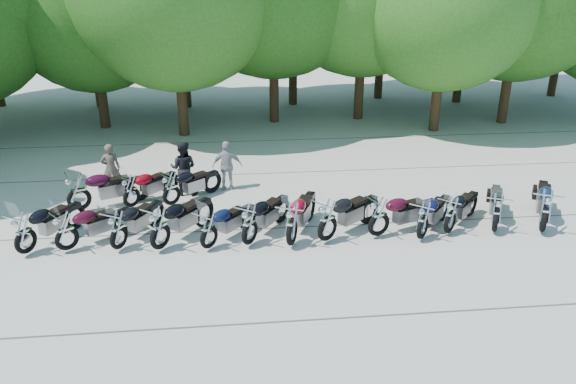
{
  "coord_description": "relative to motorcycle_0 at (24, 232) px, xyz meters",
  "views": [
    {
      "loc": [
        -1.48,
        -12.85,
        7.02
      ],
      "look_at": [
        0.0,
        1.5,
        1.1
      ],
      "focal_mm": 35.0,
      "sensor_mm": 36.0,
      "label": 1
    }
  ],
  "objects": [
    {
      "name": "motorcycle_1",
      "position": [
        1.01,
        0.07,
        -0.03
      ],
      "size": [
        2.17,
        1.89,
        1.26
      ],
      "primitive_type": null,
      "rotation": [
        0.0,
        0.0,
        2.23
      ],
      "color": "#370716",
      "rests_on": "ground"
    },
    {
      "name": "motorcycle_8",
      "position": [
        9.26,
        0.03,
        0.01
      ],
      "size": [
        2.47,
        1.57,
        1.34
      ],
      "primitive_type": null,
      "rotation": [
        0.0,
        0.0,
        1.96
      ],
      "color": "#390718",
      "rests_on": "ground"
    },
    {
      "name": "motorcycle_0",
      "position": [
        0.0,
        0.0,
        0.0
      ],
      "size": [
        1.8,
        2.37,
        1.32
      ],
      "primitive_type": null,
      "rotation": [
        0.0,
        0.0,
        2.61
      ],
      "color": "black",
      "rests_on": "ground"
    },
    {
      "name": "motorcycle_7",
      "position": [
        7.82,
        -0.1,
        0.04
      ],
      "size": [
        2.4,
        2.12,
        1.4
      ],
      "primitive_type": null,
      "rotation": [
        0.0,
        0.0,
        2.24
      ],
      "color": "black",
      "rests_on": "ground"
    },
    {
      "name": "motorcycle_11",
      "position": [
        12.55,
        -0.02,
        -0.0
      ],
      "size": [
        1.6,
        2.4,
        1.31
      ],
      "primitive_type": null,
      "rotation": [
        0.0,
        0.0,
        2.72
      ],
      "color": "black",
      "rests_on": "ground"
    },
    {
      "name": "motorcycle_15",
      "position": [
        3.45,
        2.78,
        -0.03
      ],
      "size": [
        2.12,
        1.95,
        1.25
      ],
      "primitive_type": null,
      "rotation": [
        0.0,
        0.0,
        2.28
      ],
      "color": "black",
      "rests_on": "ground"
    },
    {
      "name": "motorcycle_4",
      "position": [
        4.67,
        -0.2,
        -0.05
      ],
      "size": [
        1.93,
        2.05,
        1.22
      ],
      "primitive_type": null,
      "rotation": [
        0.0,
        0.0,
        2.41
      ],
      "color": "black",
      "rests_on": "ground"
    },
    {
      "name": "motorcycle_6",
      "position": [
        6.84,
        -0.24,
        0.04
      ],
      "size": [
        1.66,
        2.58,
        1.4
      ],
      "primitive_type": null,
      "rotation": [
        0.0,
        0.0,
        2.74
      ],
      "color": "maroon",
      "rests_on": "ground"
    },
    {
      "name": "rider_2",
      "position": [
        5.17,
        4.03,
        0.17
      ],
      "size": [
        0.98,
        0.41,
        1.67
      ],
      "primitive_type": "imported",
      "rotation": [
        0.0,
        0.0,
        3.14
      ],
      "color": "#9A999C",
      "rests_on": "ground"
    },
    {
      "name": "motorcycle_12",
      "position": [
        13.86,
        -0.18,
        0.07
      ],
      "size": [
        1.87,
        2.65,
        1.45
      ],
      "primitive_type": null,
      "rotation": [
        0.0,
        0.0,
        2.67
      ],
      "color": "#0C1D37",
      "rests_on": "ground"
    },
    {
      "name": "motorcycle_13",
      "position": [
        0.73,
        2.62,
        0.04
      ],
      "size": [
        2.58,
        1.7,
        1.41
      ],
      "primitive_type": null,
      "rotation": [
        0.0,
        0.0,
        1.99
      ],
      "color": "#31061D",
      "rests_on": "ground"
    },
    {
      "name": "motorcycle_2",
      "position": [
        2.33,
        0.01,
        -0.03
      ],
      "size": [
        1.68,
        2.28,
        1.26
      ],
      "primitive_type": null,
      "rotation": [
        0.0,
        0.0,
        2.63
      ],
      "color": "black",
      "rests_on": "ground"
    },
    {
      "name": "tree_2",
      "position": [
        -0.39,
        12.25,
        4.65
      ],
      "size": [
        7.31,
        7.31,
        8.97
      ],
      "color": "#3A2614",
      "rests_on": "ground"
    },
    {
      "name": "motorcycle_3",
      "position": [
        3.41,
        -0.12,
        0.03
      ],
      "size": [
        2.07,
        2.41,
        1.39
      ],
      "primitive_type": null,
      "rotation": [
        0.0,
        0.0,
        2.5
      ],
      "color": "black",
      "rests_on": "ground"
    },
    {
      "name": "rider_0",
      "position": [
        1.42,
        4.15,
        0.17
      ],
      "size": [
        0.67,
        0.5,
        1.66
      ],
      "primitive_type": "imported",
      "rotation": [
        0.0,
        0.0,
        3.31
      ],
      "color": "brown",
      "rests_on": "ground"
    },
    {
      "name": "motorcycle_14",
      "position": [
        2.24,
        2.74,
        -0.05
      ],
      "size": [
        1.94,
        2.05,
        1.22
      ],
      "primitive_type": null,
      "rotation": [
        0.0,
        0.0,
        2.41
      ],
      "color": "maroon",
      "rests_on": "ground"
    },
    {
      "name": "rider_1",
      "position": [
        3.77,
        3.76,
        0.24
      ],
      "size": [
        0.99,
        0.84,
        1.79
      ],
      "primitive_type": "imported",
      "rotation": [
        0.0,
        0.0,
        2.94
      ],
      "color": "black",
      "rests_on": "ground"
    },
    {
      "name": "motorcycle_9",
      "position": [
        10.4,
        -0.24,
        -0.03
      ],
      "size": [
        1.95,
        2.14,
        1.26
      ],
      "primitive_type": null,
      "rotation": [
        0.0,
        0.0,
        2.44
      ],
      "color": "#0C0D36",
      "rests_on": "ground"
    },
    {
      "name": "ground",
      "position": [
        6.86,
        -0.59,
        -0.66
      ],
      "size": [
        90.0,
        90.0,
        0.0
      ],
      "primitive_type": "plane",
      "color": "#9F9A8F",
      "rests_on": "ground"
    },
    {
      "name": "motorcycle_5",
      "position": [
        5.74,
        -0.09,
        0.01
      ],
      "size": [
        1.93,
        2.37,
        1.34
      ],
      "primitive_type": null,
      "rotation": [
        0.0,
        0.0,
        2.54
      ],
      "color": "black",
      "rests_on": "ground"
    },
    {
      "name": "motorcycle_10",
      "position": [
        11.27,
        0.03,
        -0.04
      ],
      "size": [
        2.0,
        2.07,
        1.25
      ],
      "primitive_type": null,
      "rotation": [
        0.0,
        0.0,
        2.39
      ],
      "color": "black",
      "rests_on": "ground"
    }
  ]
}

